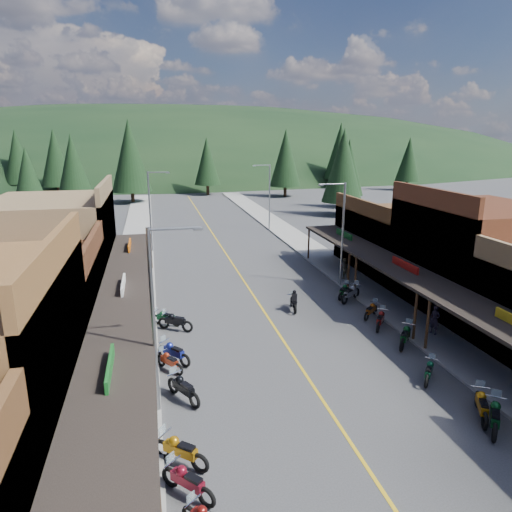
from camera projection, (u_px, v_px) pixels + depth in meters
ground at (281, 337)px, 26.53m from camera, size 220.00×220.00×0.00m
centerline at (226, 253)px, 45.36m from camera, size 0.15×90.00×0.01m
sidewalk_west at (135, 257)px, 43.45m from camera, size 3.40×94.00×0.15m
sidewalk_east at (308, 248)px, 47.23m from camera, size 3.40×94.00×0.15m
shop_west_2 at (27, 305)px, 24.49m from camera, size 10.90×9.00×6.20m
shop_west_3 at (57, 246)px, 33.27m from camera, size 10.90×10.20×8.20m
shop_east_2 at (474, 258)px, 30.21m from camera, size 10.90×9.00×8.20m
shop_east_3 at (398, 240)px, 39.50m from camera, size 10.90×10.20×6.20m
streetlight_0 at (157, 314)px, 18.22m from camera, size 2.16×0.18×8.00m
streetlight_1 at (151, 208)px, 44.59m from camera, size 2.16×0.18×8.00m
streetlight_2 at (341, 230)px, 34.42m from camera, size 2.16×0.18×8.00m
streetlight_3 at (268, 194)px, 55.14m from camera, size 2.16×0.18×8.00m
ridge_hill at (171, 170)px, 153.65m from camera, size 310.00×140.00×60.00m
pine_1 at (55, 158)px, 85.37m from camera, size 5.88×5.88×12.50m
pine_2 at (130, 156)px, 76.92m from camera, size 6.72×6.72×14.00m
pine_3 at (207, 161)px, 87.88m from camera, size 5.04×5.04×11.00m
pine_4 at (286, 158)px, 85.07m from camera, size 5.88×5.88×12.50m
pine_5 at (340, 151)px, 99.64m from camera, size 6.72×6.72×14.00m
pine_6 at (409, 159)px, 95.10m from camera, size 5.04×5.04×11.00m
pine_7 at (18, 157)px, 89.29m from camera, size 5.88×5.88×12.50m
pine_8 at (28, 179)px, 57.88m from camera, size 4.48×4.48×10.00m
pine_9 at (349, 167)px, 72.46m from camera, size 4.93×4.93×10.80m
pine_10 at (73, 167)px, 67.96m from camera, size 5.38×5.38×11.60m
pine_11 at (343, 165)px, 64.80m from camera, size 5.82×5.82×12.40m
bike_west_3 at (188, 480)px, 14.67m from camera, size 2.04×2.12×1.26m
bike_west_4 at (180, 449)px, 16.07m from camera, size 2.25×2.07×1.31m
bike_west_5 at (183, 387)px, 20.03m from camera, size 1.83×2.37×1.31m
bike_west_6 at (169, 361)px, 22.60m from camera, size 1.66×1.96×1.11m
bike_west_7 at (174, 351)px, 23.38m from camera, size 2.04×2.19×1.28m
bike_west_8 at (175, 321)px, 27.25m from camera, size 2.28×1.79×1.27m
bike_west_9 at (166, 317)px, 28.00m from camera, size 2.03×1.48×1.12m
bike_east_3 at (495, 415)px, 18.03m from camera, size 2.07×2.31×1.33m
bike_east_4 at (482, 404)px, 18.79m from camera, size 1.75×2.33×1.29m
bike_east_5 at (429, 370)px, 21.67m from camera, size 1.77×1.89×1.11m
bike_east_6 at (405, 335)px, 25.26m from camera, size 2.11×2.21×1.31m
bike_east_7 at (381, 319)px, 27.64m from camera, size 1.84×2.09×1.20m
bike_east_8 at (371, 310)px, 29.22m from camera, size 1.86×1.73×1.09m
bike_east_9 at (351, 292)px, 32.08m from camera, size 2.32×1.98×1.32m
bike_east_10 at (344, 290)px, 32.77m from camera, size 1.82×1.91×1.13m
rider_on_bike at (293, 302)px, 30.43m from camera, size 0.90×2.03×1.49m
pedestrian_east_a at (435, 319)px, 26.40m from camera, size 0.63×0.76×1.77m
pedestrian_east_b at (344, 268)px, 36.68m from camera, size 0.92×0.65×1.72m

